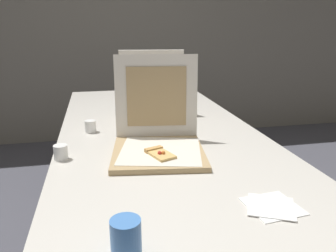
# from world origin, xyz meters

# --- Properties ---
(wall_back) EXTENTS (10.00, 0.10, 2.60)m
(wall_back) POSITION_xyz_m (0.00, 2.73, 1.30)
(wall_back) COLOR gray
(wall_back) RESTS_ON ground
(table) EXTENTS (0.99, 2.20, 0.73)m
(table) POSITION_xyz_m (0.00, 0.60, 0.68)
(table) COLOR beige
(table) RESTS_ON ground
(pizza_box_front) EXTENTS (0.43, 0.45, 0.39)m
(pizza_box_front) POSITION_xyz_m (-0.06, 0.27, 0.78)
(pizza_box_front) COLOR tan
(pizza_box_front) RESTS_ON table
(pizza_box_middle) EXTENTS (0.41, 0.42, 0.38)m
(pizza_box_middle) POSITION_xyz_m (0.01, 0.83, 0.78)
(pizza_box_middle) COLOR tan
(pizza_box_middle) RESTS_ON table
(cup_white_near_left) EXTENTS (0.06, 0.06, 0.06)m
(cup_white_near_left) POSITION_xyz_m (-0.45, 0.27, 0.76)
(cup_white_near_left) COLOR white
(cup_white_near_left) RESTS_ON table
(cup_white_mid) EXTENTS (0.06, 0.06, 0.06)m
(cup_white_mid) POSITION_xyz_m (-0.34, 0.61, 0.76)
(cup_white_mid) COLOR white
(cup_white_mid) RESTS_ON table
(cup_printed_front) EXTENTS (0.07, 0.07, 0.10)m
(cup_printed_front) POSITION_xyz_m (-0.25, -0.38, 0.78)
(cup_printed_front) COLOR #477FCC
(cup_printed_front) RESTS_ON table
(napkin_pile) EXTENTS (0.18, 0.18, 0.01)m
(napkin_pile) POSITION_xyz_m (0.19, -0.24, 0.73)
(napkin_pile) COLOR white
(napkin_pile) RESTS_ON table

